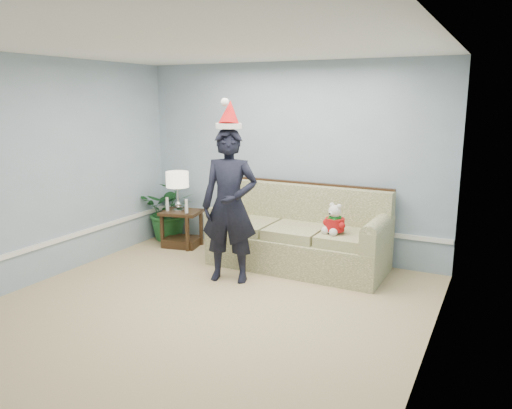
{
  "coord_description": "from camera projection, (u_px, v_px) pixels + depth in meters",
  "views": [
    {
      "loc": [
        2.75,
        -3.95,
        2.21
      ],
      "look_at": [
        -0.05,
        1.55,
        0.89
      ],
      "focal_mm": 35.0,
      "sensor_mm": 36.0,
      "label": 1
    }
  ],
  "objects": [
    {
      "name": "room_shell",
      "position": [
        188.0,
        188.0,
        4.84
      ],
      "size": [
        4.54,
        5.04,
        2.74
      ],
      "color": "tan",
      "rests_on": "ground"
    },
    {
      "name": "wainscot_trim",
      "position": [
        167.0,
        234.0,
        6.58
      ],
      "size": [
        4.49,
        4.99,
        0.06
      ],
      "color": "white",
      "rests_on": "room_shell"
    },
    {
      "name": "sofa",
      "position": [
        300.0,
        238.0,
        6.65
      ],
      "size": [
        2.3,
        1.01,
        1.08
      ],
      "rotation": [
        0.0,
        0.0,
        -0.01
      ],
      "color": "#4C5B2B",
      "rests_on": "room_shell"
    },
    {
      "name": "side_table",
      "position": [
        182.0,
        232.0,
        7.56
      ],
      "size": [
        0.65,
        0.58,
        0.55
      ],
      "rotation": [
        0.0,
        0.0,
        0.2
      ],
      "color": "#362413",
      "rests_on": "room_shell"
    },
    {
      "name": "table_lamp",
      "position": [
        177.0,
        181.0,
        7.36
      ],
      "size": [
        0.34,
        0.34,
        0.6
      ],
      "color": "silver",
      "rests_on": "side_table"
    },
    {
      "name": "candle_pair",
      "position": [
        177.0,
        206.0,
        7.41
      ],
      "size": [
        0.4,
        0.05,
        0.2
      ],
      "color": "silver",
      "rests_on": "side_table"
    },
    {
      "name": "houseplant",
      "position": [
        171.0,
        210.0,
        7.87
      ],
      "size": [
        1.09,
        1.04,
        0.95
      ],
      "primitive_type": "imported",
      "rotation": [
        0.0,
        0.0,
        0.43
      ],
      "color": "#1E5826",
      "rests_on": "room_shell"
    },
    {
      "name": "man",
      "position": [
        230.0,
        206.0,
        6.0
      ],
      "size": [
        0.78,
        0.61,
        1.87
      ],
      "primitive_type": "imported",
      "rotation": [
        0.0,
        0.0,
        0.26
      ],
      "color": "black",
      "rests_on": "room_shell"
    },
    {
      "name": "santa_hat",
      "position": [
        229.0,
        115.0,
        5.79
      ],
      "size": [
        0.37,
        0.41,
        0.36
      ],
      "rotation": [
        0.0,
        0.0,
        0.27
      ],
      "color": "silver",
      "rests_on": "man"
    },
    {
      "name": "teddy_bear",
      "position": [
        335.0,
        223.0,
        6.14
      ],
      "size": [
        0.31,
        0.31,
        0.39
      ],
      "rotation": [
        0.0,
        0.0,
        -0.36
      ],
      "color": "silver",
      "rests_on": "sofa"
    }
  ]
}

